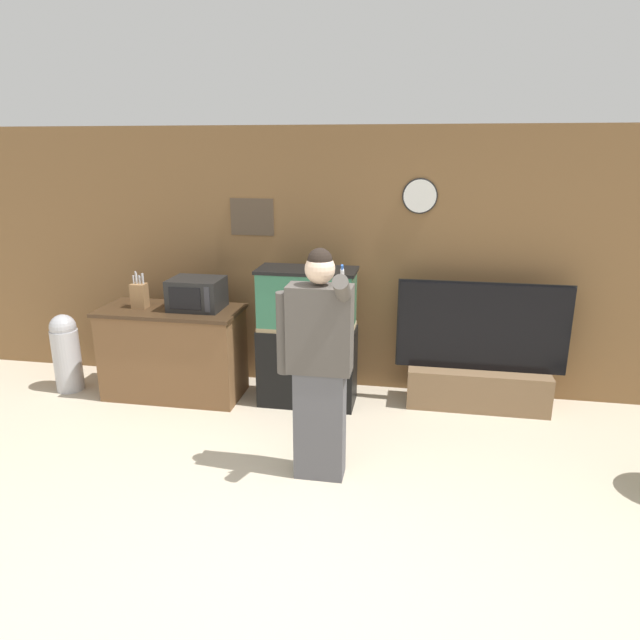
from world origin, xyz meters
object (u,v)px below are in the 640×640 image
Objects in this scene: person_standing at (318,363)px; counter_island at (174,352)px; tv_on_stand at (478,372)px; trash_bin at (66,351)px; knife_block at (140,295)px; microwave at (197,294)px; aquarium_on_stand at (307,338)px.

counter_island is at bearing 144.46° from person_standing.
tv_on_stand reaches higher than trash_bin.
counter_island is at bearing 3.32° from knife_block.
microwave is 0.62× the size of trash_bin.
aquarium_on_stand reaches higher than microwave.
person_standing is at bearing -75.23° from aquarium_on_stand.
trash_bin is (-1.13, -0.08, -0.04)m from counter_island.
counter_island is 1.13m from trash_bin.
person_standing is (1.41, -1.24, -0.14)m from microwave.
person_standing is at bearing -21.76° from trash_bin.
person_standing reaches higher than counter_island.
person_standing reaches higher than knife_block.
tv_on_stand is at bearing 4.90° from counter_island.
person_standing is (1.97, -1.18, -0.12)m from knife_block.
aquarium_on_stand is 1.66× the size of trash_bin.
person_standing is 3.06m from trash_bin.
microwave is 1.54m from trash_bin.
microwave is 2.79m from tv_on_stand.
microwave reaches higher than trash_bin.
tv_on_stand is at bearing 4.45° from microwave.
knife_block is at bearing 149.15° from person_standing.
knife_block is 3.34m from tv_on_stand.
aquarium_on_stand is 0.76× the size of person_standing.
knife_block reaches higher than counter_island.
counter_island is 3.96× the size of knife_block.
counter_island is at bearing -177.49° from aquarium_on_stand.
aquarium_on_stand is 2.49m from trash_bin.
person_standing is 2.18× the size of trash_bin.
trash_bin is (-0.83, -0.06, -0.61)m from knife_block.
microwave is 0.28× the size of person_standing.
knife_block is 1.03m from trash_bin.
microwave is at bearing 9.45° from counter_island.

